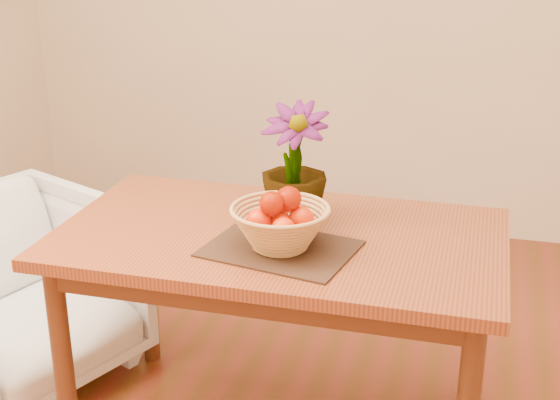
% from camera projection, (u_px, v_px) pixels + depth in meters
% --- Properties ---
extents(table, '(1.40, 0.80, 0.75)m').
position_uv_depth(table, '(279.00, 258.00, 2.48)').
color(table, brown).
rests_on(table, floor).
extents(placemat, '(0.48, 0.40, 0.01)m').
position_uv_depth(placemat, '(280.00, 249.00, 2.33)').
color(placemat, '#331F12').
rests_on(placemat, table).
extents(wicker_basket, '(0.30, 0.30, 0.12)m').
position_uv_depth(wicker_basket, '(280.00, 229.00, 2.31)').
color(wicker_basket, tan).
rests_on(wicker_basket, placemat).
extents(orange_pile, '(0.19, 0.18, 0.14)m').
position_uv_depth(orange_pile, '(280.00, 211.00, 2.29)').
color(orange_pile, red).
rests_on(orange_pile, wicker_basket).
extents(potted_plant, '(0.22, 0.22, 0.39)m').
position_uv_depth(potted_plant, '(294.00, 164.00, 2.47)').
color(potted_plant, '#1B4E16').
rests_on(potted_plant, table).
extents(armchair, '(0.93, 0.96, 0.76)m').
position_uv_depth(armchair, '(16.00, 285.00, 2.92)').
color(armchair, '#826E5A').
rests_on(armchair, floor).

